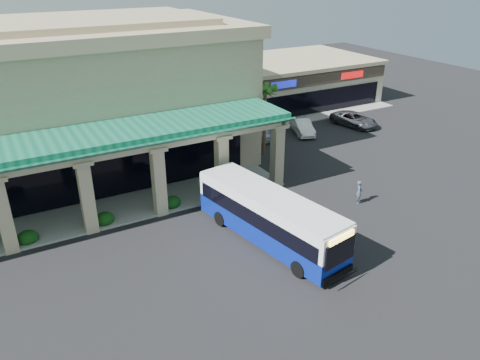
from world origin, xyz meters
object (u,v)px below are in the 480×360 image
pedestrian (359,192)px  car_gray (354,119)px  car_white (302,127)px  transit_bus (269,218)px  car_silver (258,131)px

pedestrian → car_gray: size_ratio=0.34×
car_white → pedestrian: bearing=-91.1°
pedestrian → transit_bus: bearing=135.4°
car_silver → car_white: 4.48m
car_white → car_gray: size_ratio=0.86×
car_silver → car_white: size_ratio=0.99×
transit_bus → car_gray: transit_bus is taller
transit_bus → car_gray: size_ratio=2.23×
transit_bus → car_silver: transit_bus is taller
car_white → car_gray: (5.92, -0.64, -0.02)m
car_silver → car_gray: 10.42m
transit_bus → car_gray: 23.53m
transit_bus → pedestrian: size_ratio=6.59×
pedestrian → car_gray: (11.01, 12.90, -0.15)m
pedestrian → car_silver: size_ratio=0.40×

